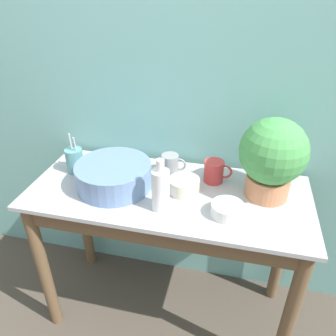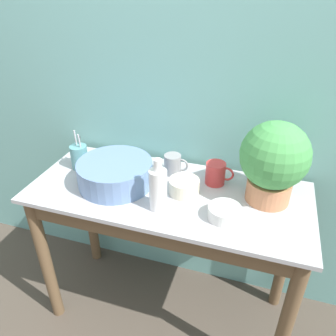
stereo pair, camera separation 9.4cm
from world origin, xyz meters
TOP-DOWN VIEW (x-y plane):
  - wall_back at (0.00, 0.60)m, footprint 6.00×0.05m
  - counter_table at (0.00, 0.25)m, footprint 1.26×0.55m
  - potted_plant at (0.43, 0.34)m, footprint 0.28×0.28m
  - bowl_wash_large at (-0.25, 0.26)m, footprint 0.34×0.34m
  - bottle_tall at (0.00, 0.14)m, footprint 0.07×0.07m
  - mug_red at (0.19, 0.40)m, footprint 0.13×0.09m
  - mug_grey at (-0.02, 0.42)m, footprint 0.12×0.08m
  - bowl_small_enamel_white at (0.27, 0.16)m, footprint 0.13×0.13m
  - bowl_small_cream at (0.07, 0.28)m, footprint 0.14×0.14m
  - utensil_cup at (-0.48, 0.34)m, footprint 0.08×0.08m

SIDE VIEW (x-z plane):
  - counter_table at x=0.00m, z-range 0.22..1.04m
  - bowl_small_enamel_white at x=0.27m, z-range 0.81..0.87m
  - bowl_small_cream at x=0.07m, z-range 0.81..0.88m
  - mug_grey at x=-0.02m, z-range 0.81..0.91m
  - mug_red at x=0.19m, z-range 0.81..0.92m
  - bowl_wash_large at x=-0.25m, z-range 0.81..0.93m
  - utensil_cup at x=-0.48m, z-range 0.78..0.97m
  - bottle_tall at x=0.00m, z-range 0.79..1.03m
  - potted_plant at x=0.43m, z-range 0.83..1.19m
  - wall_back at x=0.00m, z-range 0.00..2.40m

